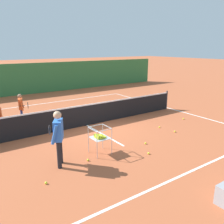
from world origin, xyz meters
TOP-DOWN VIEW (x-y plane):
  - ground_plane at (0.00, 0.00)m, footprint 120.00×120.00m
  - line_baseline_near at (0.00, -5.26)m, footprint 10.77×0.08m
  - line_baseline_far at (0.00, 5.26)m, footprint 10.77×0.08m
  - line_sideline_east at (5.39, 0.00)m, footprint 0.08×10.52m
  - line_service_center at (0.00, 0.00)m, footprint 0.08×5.55m
  - tennis_net at (0.00, 0.00)m, footprint 10.34×0.08m
  - instructor at (-2.42, -2.80)m, footprint 0.54×0.84m
  - student_1 at (-2.30, 1.96)m, footprint 0.42×0.71m
  - ball_cart at (-1.02, -2.78)m, footprint 0.58×0.58m
  - tennis_ball_0 at (2.47, -2.10)m, footprint 0.07×0.07m
  - tennis_ball_1 at (2.59, -2.86)m, footprint 0.07×0.07m
  - tennis_ball_2 at (4.33, -1.89)m, footprint 0.07×0.07m
  - tennis_ball_4 at (0.76, -3.08)m, footprint 0.07×0.07m
  - tennis_ball_5 at (-1.61, -3.04)m, footprint 0.07×0.07m
  - tennis_ball_6 at (0.27, -3.76)m, footprint 0.07×0.07m
  - tennis_ball_7 at (-3.12, -3.55)m, footprint 0.07×0.07m
  - windscreen_fence at (0.00, 8.86)m, footprint 23.70×0.08m

SIDE VIEW (x-z plane):
  - ground_plane at x=0.00m, z-range 0.00..0.00m
  - line_baseline_near at x=0.00m, z-range 0.00..0.01m
  - line_baseline_far at x=0.00m, z-range 0.00..0.01m
  - line_sideline_east at x=5.39m, z-range 0.00..0.01m
  - line_service_center at x=0.00m, z-range 0.00..0.01m
  - tennis_ball_0 at x=2.47m, z-range 0.00..0.07m
  - tennis_ball_1 at x=2.59m, z-range 0.00..0.07m
  - tennis_ball_2 at x=4.33m, z-range 0.00..0.07m
  - tennis_ball_4 at x=0.76m, z-range 0.00..0.07m
  - tennis_ball_5 at x=-1.61m, z-range 0.00..0.07m
  - tennis_ball_6 at x=0.27m, z-range 0.00..0.07m
  - tennis_ball_7 at x=-3.12m, z-range 0.00..0.07m
  - tennis_net at x=0.00m, z-range -0.03..1.02m
  - ball_cart at x=-1.02m, z-range 0.14..1.04m
  - student_1 at x=-2.30m, z-range 0.14..1.52m
  - instructor at x=-2.42m, z-range 0.17..1.85m
  - windscreen_fence at x=0.00m, z-range 0.00..2.28m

